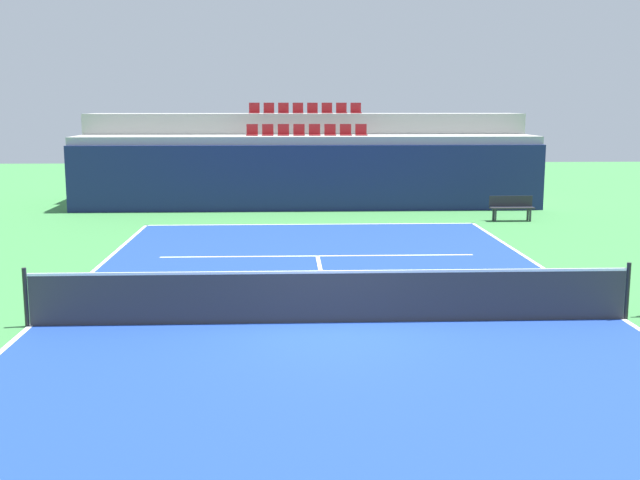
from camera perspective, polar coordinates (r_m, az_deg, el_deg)
ground_plane at (r=14.52m, az=0.83°, el=-6.01°), size 80.00×80.00×0.00m
court_surface at (r=14.52m, az=0.83°, el=-6.00°), size 11.00×24.00×0.01m
baseline_far at (r=26.21m, az=-0.66°, el=1.15°), size 11.00×0.10×0.00m
sideline_left at (r=15.22m, az=-20.23°, el=-5.84°), size 0.10×24.00×0.00m
sideline_right at (r=15.79m, az=21.07°, el=-5.34°), size 0.10×24.00×0.00m
service_line_far at (r=20.75m, az=-0.18°, el=-1.16°), size 8.26×0.10×0.00m
centre_service_line at (r=17.62m, az=0.23°, el=-3.14°), size 0.10×6.40×0.00m
back_wall at (r=29.46m, az=-0.88°, el=4.49°), size 17.82×0.30×2.46m
stands_tier_lower at (r=30.79m, az=-0.95°, el=5.00°), size 17.82×2.40×2.76m
stands_tier_upper at (r=33.15m, az=-1.06°, el=6.05°), size 17.82×2.40×3.58m
seating_row_lower at (r=30.80m, az=-0.96°, el=7.80°), size 4.67×0.44×0.44m
seating_row_upper at (r=33.18m, az=-1.08°, el=9.37°), size 4.67×0.44×0.44m
tennis_net at (r=14.39m, az=0.83°, el=-4.07°), size 11.08×0.08×1.07m
player_bench at (r=27.83m, az=13.69°, el=2.40°), size 1.50×0.40×0.85m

